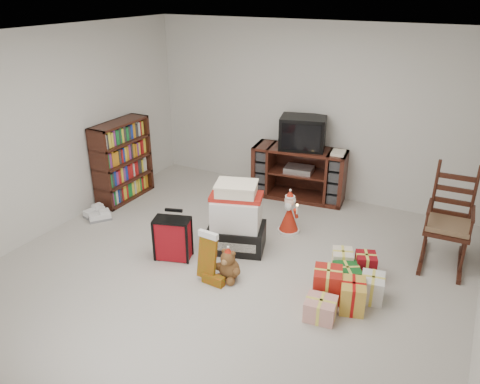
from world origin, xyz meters
name	(u,v)px	position (x,y,z in m)	size (l,w,h in m)	color
room	(226,167)	(0.00, 0.00, 1.25)	(5.01, 5.01, 2.51)	beige
tv_stand	(299,173)	(-0.04, 2.23, 0.39)	(1.39, 0.64, 0.77)	#481D14
bookshelf	(123,162)	(-2.31, 1.01, 0.56)	(0.32, 0.95, 1.16)	#3B1B10
rocking_chair	(447,229)	(2.08, 1.37, 0.41)	(0.52, 0.82, 1.20)	#3B1B10
gift_pile	(236,221)	(-0.15, 0.49, 0.37)	(0.78, 0.67, 0.84)	black
red_suitcase	(173,239)	(-0.69, -0.05, 0.26)	(0.44, 0.32, 0.60)	maroon
stocking	(207,256)	(-0.11, -0.23, 0.29)	(0.27, 0.12, 0.58)	#0D6A0B
teddy_bear	(229,266)	(0.08, -0.11, 0.16)	(0.24, 0.21, 0.35)	brown
santa_figurine	(289,216)	(0.25, 1.16, 0.23)	(0.29, 0.27, 0.59)	#B12413
mrs_claus_figurine	(224,220)	(-0.45, 0.71, 0.21)	(0.26, 0.25, 0.54)	#B12413
sneaker_pair	(97,214)	(-2.21, 0.30, 0.05)	(0.42, 0.31, 0.10)	white
gift_cluster	(348,282)	(1.30, 0.24, 0.13)	(0.75, 1.10, 0.26)	#AC1C13
crt_television	(303,133)	(-0.02, 2.25, 1.00)	(0.72, 0.60, 0.46)	black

